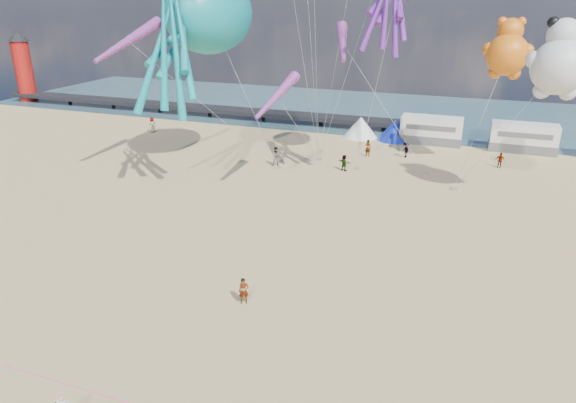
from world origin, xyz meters
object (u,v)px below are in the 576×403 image
object	(u,v)px
beachgoer_4	(344,163)
sandbag_e	(319,159)
tent_white	(361,127)
tent_blue	(395,130)
beachgoer_2	(406,150)
sandbag_b	(357,169)
standing_person	(244,291)
sandbag_a	(278,168)
sandbag_d	(426,174)
motorhome_0	(431,130)
beachgoer_5	(368,148)
motorhome_1	(524,138)
beachgoer_1	(277,157)
windsock_mid	(343,43)
kite_teddy_orange	(507,55)
beachgoer_3	(500,160)
kite_octopus_teal	(209,14)
windsock_left	(128,41)
sandbag_c	(454,189)
beachgoer_0	(152,125)
kite_panda	(559,67)
lighthouse	(24,71)
windsock_right	(277,96)

from	to	relation	value
beachgoer_4	sandbag_e	world-z (taller)	beachgoer_4
tent_white	tent_blue	xyz separation A→B (m)	(4.00, 0.00, 0.00)
beachgoer_2	sandbag_b	bearing A→B (deg)	-67.07
standing_person	sandbag_a	distance (m)	23.11
beachgoer_4	sandbag_d	distance (m)	7.62
beachgoer_2	sandbag_e	xyz separation A→B (m)	(-8.02, -4.13, -0.67)
sandbag_a	motorhome_0	bearing A→B (deg)	48.58
sandbag_a	beachgoer_5	bearing A→B (deg)	44.42
motorhome_1	beachgoer_5	xyz separation A→B (m)	(-15.06, -7.41, -0.61)
tent_blue	sandbag_b	size ratio (longest dim) A/B	8.00
standing_person	beachgoer_5	bearing A→B (deg)	58.13
beachgoer_1	windsock_mid	world-z (taller)	windsock_mid
beachgoer_5	kite_teddy_orange	bearing A→B (deg)	-169.03
tent_blue	kite_teddy_orange	xyz separation A→B (m)	(10.29, -8.27, 9.50)
tent_white	sandbag_b	distance (m)	12.38
sandbag_a	beachgoer_3	bearing A→B (deg)	21.17
tent_white	beachgoer_1	distance (m)	14.58
tent_blue	beachgoer_3	xyz separation A→B (m)	(11.17, -6.77, -0.46)
kite_octopus_teal	windsock_left	bearing A→B (deg)	-150.71
beachgoer_4	sandbag_d	xyz separation A→B (m)	(7.47, 1.33, -0.67)
kite_octopus_teal	sandbag_a	bearing A→B (deg)	5.17
standing_person	sandbag_d	xyz separation A→B (m)	(6.96, 25.16, -0.64)
beachgoer_2	kite_octopus_teal	xyz separation A→B (m)	(-16.51, -9.75, 13.23)
beachgoer_5	beachgoer_2	bearing A→B (deg)	-149.76
motorhome_0	kite_teddy_orange	world-z (taller)	kite_teddy_orange
windsock_left	beachgoer_1	bearing A→B (deg)	45.92
beachgoer_2	windsock_left	distance (m)	28.37
beachgoer_2	sandbag_e	distance (m)	9.04
beachgoer_2	beachgoer_5	xyz separation A→B (m)	(-3.70, -1.00, 0.11)
sandbag_c	tent_white	bearing A→B (deg)	128.02
beachgoer_0	windsock_mid	bearing A→B (deg)	104.42
beachgoer_2	kite_panda	distance (m)	18.24
beachgoer_2	beachgoer_5	distance (m)	3.83
kite_teddy_orange	windsock_left	bearing A→B (deg)	-176.28
motorhome_0	standing_person	world-z (taller)	motorhome_0
beachgoer_0	windsock_mid	xyz separation A→B (m)	(25.23, -7.85, 10.88)
sandbag_a	windsock_left	xyz separation A→B (m)	(-10.89, -6.23, 11.83)
kite_octopus_teal	kite_panda	size ratio (longest dim) A/B	2.01
lighthouse	beachgoer_1	size ratio (longest dim) A/B	4.80
sandbag_b	windsock_right	distance (m)	12.52
beachgoer_5	sandbag_d	xyz separation A→B (m)	(6.32, -4.06, -0.78)
standing_person	sandbag_b	xyz separation A→B (m)	(0.62, 24.54, -0.64)
sandbag_d	kite_teddy_orange	bearing A→B (deg)	30.15
kite_octopus_teal	windsock_left	xyz separation A→B (m)	(-5.30, -4.57, -2.07)
beachgoer_0	beachgoer_2	xyz separation A→B (m)	(30.27, 0.10, -0.14)
tent_white	beachgoer_0	size ratio (longest dim) A/B	2.18
sandbag_a	windsock_mid	world-z (taller)	windsock_mid
beachgoer_2	windsock_left	xyz separation A→B (m)	(-21.81, -14.31, 11.16)
kite_octopus_teal	kite_teddy_orange	distance (m)	26.10
tent_blue	sandbag_a	size ratio (longest dim) A/B	8.00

